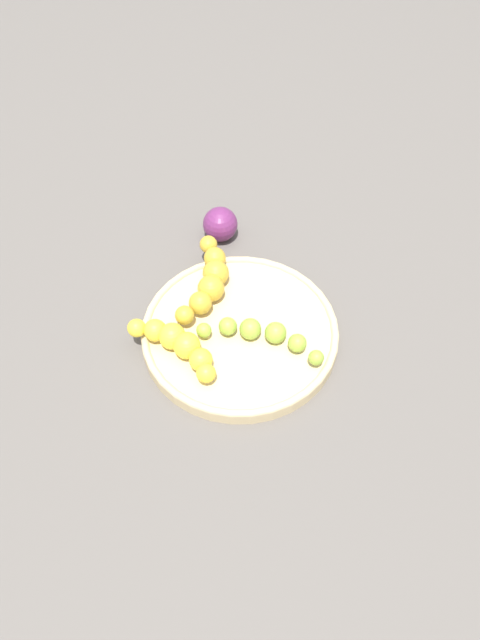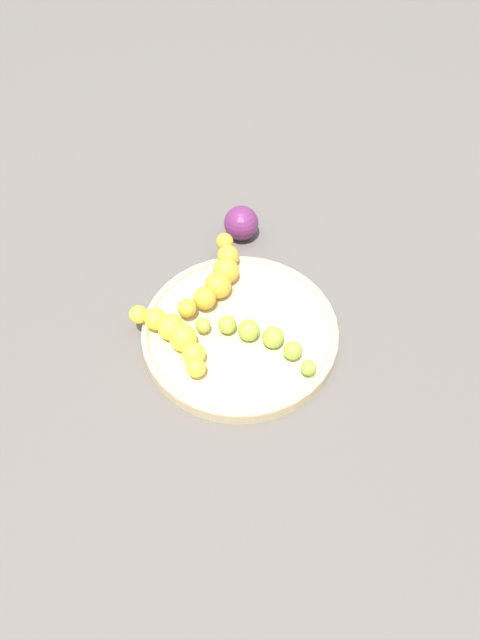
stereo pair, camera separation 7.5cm
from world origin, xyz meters
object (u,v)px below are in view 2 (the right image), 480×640
object	(u,v)px
banana_yellow	(174,335)
plum_purple	(241,223)
banana_green	(260,337)
fruit_bowl	(240,332)
banana_spotted	(218,277)

from	to	relation	value
banana_yellow	plum_purple	bearing A→B (deg)	24.35
banana_green	fruit_bowl	bearing A→B (deg)	74.18
fruit_bowl	banana_green	size ratio (longest dim) A/B	1.67
fruit_bowl	banana_green	world-z (taller)	banana_green
banana_green	banana_yellow	xyz separation A→B (m)	(-0.07, -0.08, 0.00)
banana_green	plum_purple	distance (m)	0.22
banana_spotted	plum_purple	xyz separation A→B (m)	(-0.07, 0.10, -0.01)
fruit_bowl	banana_spotted	size ratio (longest dim) A/B	1.83
banana_green	banana_yellow	bearing A→B (deg)	115.85
fruit_bowl	banana_spotted	bearing A→B (deg)	160.34
plum_purple	banana_yellow	bearing A→B (deg)	-63.64
banana_green	banana_spotted	bearing A→B (deg)	55.88
banana_spotted	plum_purple	world-z (taller)	banana_spotted
banana_green	banana_spotted	world-z (taller)	banana_spotted
banana_green	banana_yellow	size ratio (longest dim) A/B	1.13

